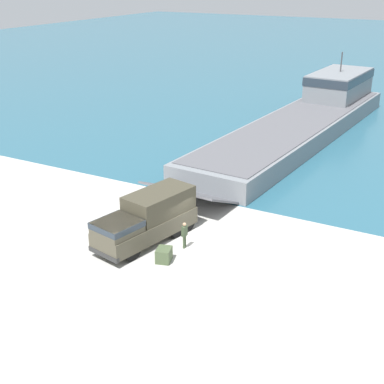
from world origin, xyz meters
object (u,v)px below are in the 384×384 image
(soldier_on_ramp, at_px, (184,233))
(military_truck, at_px, (147,218))
(moored_boat_b, at_px, (334,75))
(cargo_crate, at_px, (164,255))
(landing_craft, at_px, (310,114))

(soldier_on_ramp, bearing_deg, military_truck, 5.73)
(moored_boat_b, xyz_separation_m, cargo_crate, (6.66, -65.23, -0.20))
(cargo_crate, bearing_deg, soldier_on_ramp, 82.75)
(military_truck, distance_m, cargo_crate, 3.23)
(moored_boat_b, bearing_deg, landing_craft, -177.41)
(soldier_on_ramp, height_order, moored_boat_b, moored_boat_b)
(military_truck, distance_m, moored_boat_b, 63.54)
(military_truck, height_order, soldier_on_ramp, military_truck)
(landing_craft, distance_m, soldier_on_ramp, 31.24)
(landing_craft, distance_m, moored_boat_b, 32.41)
(cargo_crate, bearing_deg, landing_craft, 91.82)
(military_truck, relative_size, soldier_on_ramp, 4.42)
(landing_craft, bearing_deg, moored_boat_b, 103.89)
(soldier_on_ramp, xyz_separation_m, cargo_crate, (-0.27, -2.12, -0.61))
(landing_craft, relative_size, soldier_on_ramp, 23.84)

